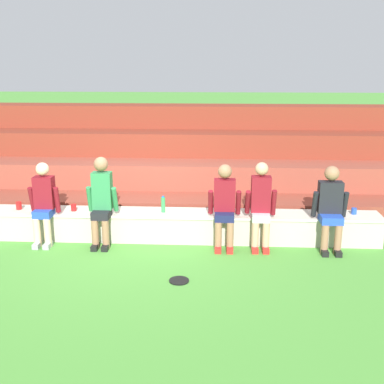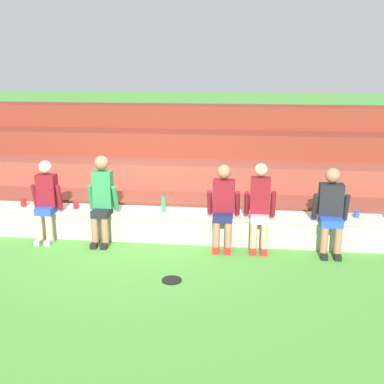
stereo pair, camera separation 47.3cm
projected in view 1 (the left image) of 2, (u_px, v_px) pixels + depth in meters
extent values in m
plane|color=#4C9338|center=(137.00, 244.00, 7.72)|extent=(80.00, 80.00, 0.00)
cube|color=#B7AF9E|center=(139.00, 225.00, 7.91)|extent=(7.83, 0.51, 0.47)
cube|color=beige|center=(138.00, 213.00, 7.85)|extent=(7.87, 0.55, 0.04)
cube|color=brown|center=(146.00, 210.00, 8.70)|extent=(10.33, 0.80, 0.48)
cube|color=brown|center=(152.00, 186.00, 9.41)|extent=(10.33, 0.80, 0.96)
cube|color=maroon|center=(157.00, 166.00, 10.12)|extent=(10.33, 0.80, 1.45)
cube|color=maroon|center=(161.00, 148.00, 10.82)|extent=(10.33, 0.80, 1.93)
cylinder|color=beige|center=(37.00, 233.00, 7.56)|extent=(0.11, 0.11, 0.47)
cylinder|color=beige|center=(48.00, 233.00, 7.55)|extent=(0.11, 0.11, 0.47)
cube|color=#99999E|center=(37.00, 245.00, 7.57)|extent=(0.10, 0.22, 0.08)
cube|color=#99999E|center=(48.00, 245.00, 7.56)|extent=(0.10, 0.22, 0.08)
cube|color=#2347B2|center=(44.00, 213.00, 7.60)|extent=(0.28, 0.30, 0.12)
cube|color=maroon|center=(44.00, 192.00, 7.61)|extent=(0.31, 0.20, 0.52)
sphere|color=beige|center=(42.00, 169.00, 7.51)|extent=(0.21, 0.21, 0.21)
cylinder|color=maroon|center=(32.00, 199.00, 7.64)|extent=(0.08, 0.17, 0.43)
cylinder|color=maroon|center=(57.00, 200.00, 7.62)|extent=(0.08, 0.14, 0.43)
cylinder|color=#996B4C|center=(95.00, 234.00, 7.48)|extent=(0.11, 0.11, 0.47)
cylinder|color=#996B4C|center=(106.00, 235.00, 7.47)|extent=(0.11, 0.11, 0.47)
cube|color=black|center=(95.00, 247.00, 7.50)|extent=(0.10, 0.22, 0.08)
cube|color=black|center=(106.00, 247.00, 7.49)|extent=(0.10, 0.22, 0.08)
cube|color=black|center=(102.00, 214.00, 7.53)|extent=(0.27, 0.33, 0.12)
cube|color=#2D7F47|center=(102.00, 191.00, 7.56)|extent=(0.30, 0.20, 0.60)
sphere|color=#996B4C|center=(101.00, 164.00, 7.44)|extent=(0.23, 0.23, 0.23)
cylinder|color=#2D7F47|center=(90.00, 199.00, 7.59)|extent=(0.08, 0.18, 0.43)
cylinder|color=#2D7F47|center=(115.00, 199.00, 7.56)|extent=(0.08, 0.21, 0.42)
cylinder|color=#996B4C|center=(218.00, 236.00, 7.40)|extent=(0.11, 0.11, 0.47)
cylinder|color=#996B4C|center=(230.00, 237.00, 7.39)|extent=(0.11, 0.11, 0.47)
cube|color=red|center=(218.00, 249.00, 7.41)|extent=(0.10, 0.22, 0.08)
cube|color=red|center=(230.00, 249.00, 7.40)|extent=(0.10, 0.22, 0.08)
cube|color=#191E47|center=(224.00, 216.00, 7.44)|extent=(0.30, 0.31, 0.12)
cube|color=maroon|center=(225.00, 195.00, 7.48)|extent=(0.33, 0.20, 0.51)
sphere|color=#996B4C|center=(225.00, 171.00, 7.38)|extent=(0.22, 0.22, 0.22)
cylinder|color=maroon|center=(211.00, 202.00, 7.50)|extent=(0.08, 0.22, 0.42)
cylinder|color=maroon|center=(238.00, 203.00, 7.48)|extent=(0.08, 0.22, 0.42)
cylinder|color=tan|center=(255.00, 237.00, 7.39)|extent=(0.11, 0.11, 0.47)
cylinder|color=tan|center=(266.00, 237.00, 7.38)|extent=(0.11, 0.11, 0.47)
cube|color=red|center=(255.00, 249.00, 7.40)|extent=(0.10, 0.22, 0.08)
cube|color=red|center=(266.00, 250.00, 7.39)|extent=(0.10, 0.22, 0.08)
cube|color=#B2B2B7|center=(261.00, 217.00, 7.42)|extent=(0.27, 0.29, 0.12)
cube|color=maroon|center=(261.00, 194.00, 7.42)|extent=(0.30, 0.20, 0.57)
sphere|color=tan|center=(262.00, 169.00, 7.32)|extent=(0.20, 0.20, 0.20)
cylinder|color=maroon|center=(248.00, 202.00, 7.45)|extent=(0.08, 0.25, 0.42)
cylinder|color=maroon|center=(274.00, 203.00, 7.43)|extent=(0.08, 0.18, 0.43)
cylinder|color=#996B4C|center=(325.00, 239.00, 7.27)|extent=(0.11, 0.11, 0.47)
cylinder|color=#996B4C|center=(338.00, 240.00, 7.26)|extent=(0.11, 0.11, 0.47)
cube|color=black|center=(324.00, 252.00, 7.28)|extent=(0.10, 0.22, 0.08)
cube|color=black|center=(337.00, 253.00, 7.27)|extent=(0.10, 0.22, 0.08)
cube|color=#2347B2|center=(331.00, 219.00, 7.33)|extent=(0.33, 0.35, 0.12)
cube|color=black|center=(330.00, 197.00, 7.39)|extent=(0.36, 0.20, 0.49)
sphere|color=#996B4C|center=(332.00, 173.00, 7.29)|extent=(0.23, 0.23, 0.23)
cylinder|color=black|center=(315.00, 204.00, 7.41)|extent=(0.08, 0.18, 0.43)
cylinder|color=black|center=(345.00, 205.00, 7.39)|extent=(0.08, 0.18, 0.43)
cylinder|color=green|center=(163.00, 205.00, 7.77)|extent=(0.06, 0.06, 0.25)
cylinder|color=blue|center=(163.00, 197.00, 7.73)|extent=(0.04, 0.04, 0.02)
cylinder|color=red|center=(19.00, 206.00, 7.94)|extent=(0.09, 0.09, 0.13)
cylinder|color=red|center=(74.00, 208.00, 7.87)|extent=(0.09, 0.09, 0.11)
cylinder|color=blue|center=(354.00, 211.00, 7.70)|extent=(0.09, 0.09, 0.10)
cylinder|color=black|center=(179.00, 281.00, 6.41)|extent=(0.27, 0.27, 0.02)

